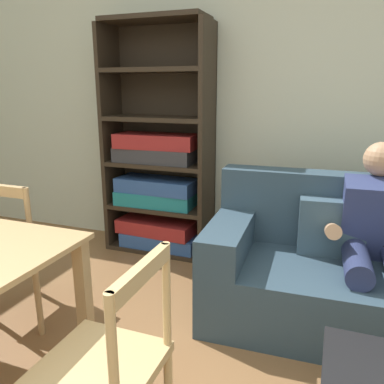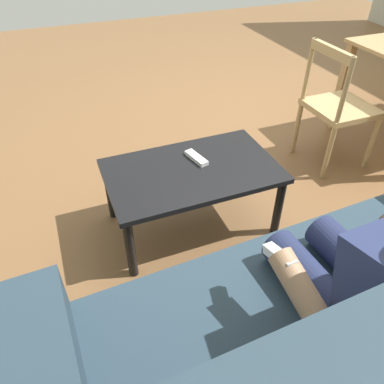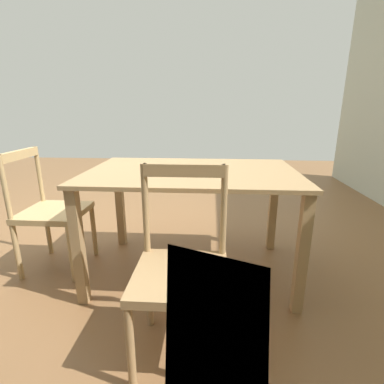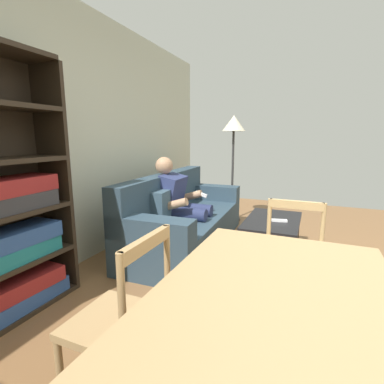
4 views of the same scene
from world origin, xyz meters
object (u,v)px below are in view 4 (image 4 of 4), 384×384
(couch, at_px, (183,220))
(dining_table, at_px, (273,321))
(bookshelf, at_px, (6,217))
(floor_lamp, at_px, (234,133))
(dining_chair_near_wall, at_px, (121,322))
(tv_remote, at_px, (279,220))
(dining_chair_facing_couch, at_px, (291,265))
(coffee_table, at_px, (273,224))
(person_lounging, at_px, (181,203))

(couch, height_order, dining_table, couch)
(bookshelf, distance_m, floor_lamp, 3.29)
(bookshelf, xyz_separation_m, floor_lamp, (3.11, -0.87, 0.65))
(floor_lamp, bearing_deg, bookshelf, 164.34)
(dining_chair_near_wall, bearing_deg, tv_remote, -13.09)
(tv_remote, height_order, dining_chair_facing_couch, dining_chair_facing_couch)
(tv_remote, xyz_separation_m, floor_lamp, (1.24, 0.88, 0.98))
(couch, distance_m, coffee_table, 1.08)
(dining_chair_facing_couch, bearing_deg, floor_lamp, 24.45)
(tv_remote, relative_size, bookshelf, 0.09)
(bookshelf, distance_m, dining_chair_facing_couch, 2.11)
(coffee_table, distance_m, bookshelf, 2.58)
(couch, distance_m, bookshelf, 1.95)
(person_lounging, relative_size, dining_chair_near_wall, 1.23)
(person_lounging, height_order, floor_lamp, floor_lamp)
(couch, bearing_deg, coffee_table, -83.23)
(dining_table, distance_m, dining_chair_near_wall, 0.75)
(floor_lamp, bearing_deg, coffee_table, -145.86)
(tv_remote, height_order, bookshelf, bookshelf)
(person_lounging, height_order, tv_remote, person_lounging)
(tv_remote, relative_size, dining_chair_facing_couch, 0.20)
(dining_chair_facing_couch, bearing_deg, dining_chair_near_wall, 144.85)
(tv_remote, xyz_separation_m, bookshelf, (-1.87, 1.75, 0.33))
(couch, relative_size, bookshelf, 1.13)
(coffee_table, xyz_separation_m, dining_chair_facing_couch, (-1.22, -0.29, 0.08))
(dining_table, distance_m, floor_lamp, 3.67)
(coffee_table, xyz_separation_m, tv_remote, (-0.06, -0.08, 0.07))
(coffee_table, distance_m, tv_remote, 0.12)
(person_lounging, relative_size, coffee_table, 1.16)
(dining_chair_facing_couch, bearing_deg, coffee_table, 13.33)
(person_lounging, bearing_deg, couch, 9.55)
(couch, relative_size, dining_chair_near_wall, 2.45)
(couch, distance_m, person_lounging, 0.26)
(couch, xyz_separation_m, dining_table, (-2.11, -1.36, 0.32))
(coffee_table, height_order, floor_lamp, floor_lamp)
(couch, distance_m, dining_chair_near_wall, 2.21)
(couch, height_order, bookshelf, bookshelf)
(dining_chair_facing_couch, bearing_deg, dining_table, 180.00)
(couch, distance_m, dining_chair_facing_couch, 1.75)
(person_lounging, relative_size, tv_remote, 6.50)
(tv_remote, xyz_separation_m, dining_chair_facing_couch, (-1.16, -0.21, 0.01))
(person_lounging, relative_size, dining_chair_facing_couch, 1.27)
(couch, relative_size, person_lounging, 2.00)
(dining_table, xyz_separation_m, dining_chair_near_wall, (0.00, 0.72, -0.20))
(couch, relative_size, floor_lamp, 1.32)
(dining_chair_near_wall, distance_m, floor_lamp, 3.57)
(couch, bearing_deg, tv_remote, -86.53)
(tv_remote, bearing_deg, bookshelf, 123.47)
(person_lounging, distance_m, dining_table, 2.41)
(dining_table, xyz_separation_m, dining_chair_facing_couch, (1.02, -0.00, -0.21))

